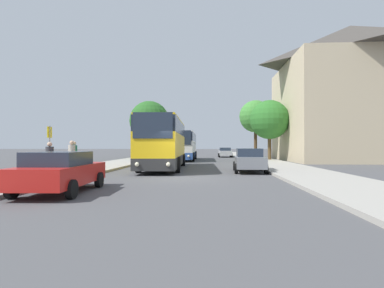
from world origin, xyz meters
name	(u,v)px	position (x,y,z in m)	size (l,w,h in m)	color
ground_plane	(182,178)	(0.00, 0.00, 0.00)	(300.00, 300.00, 0.00)	#4C4C4F
sidewalk_left	(53,175)	(-7.00, 0.00, 0.07)	(4.00, 120.00, 0.15)	#A39E93
sidewalk_right	(318,177)	(7.00, 0.00, 0.07)	(4.00, 120.00, 0.15)	#A39E93
building_right_background	(350,93)	(17.35, 19.17, 7.67)	(14.68, 14.33, 15.34)	#C6B28E
bus_front	(164,143)	(-1.88, 5.97, 1.89)	(3.05, 11.00, 3.56)	#2D2D2D
bus_middle	(184,145)	(-1.63, 19.36, 1.75)	(2.92, 10.79, 3.26)	#2D519E
parked_car_left_curb	(60,171)	(-3.86, -5.30, 0.77)	(2.24, 4.35, 1.47)	red
parked_car_right_near	(249,160)	(3.99, 3.65, 0.78)	(2.08, 4.14, 1.51)	slate
parked_car_right_far	(225,152)	(3.69, 29.38, 0.76)	(2.03, 4.69, 1.43)	#B7B7BC
bus_stop_sign	(49,144)	(-7.24, 0.05, 1.77)	(0.08, 0.45, 2.62)	gray
pedestrian_waiting_near	(50,160)	(-5.98, -2.21, 1.01)	(0.36, 0.36, 1.71)	#23232D
pedestrian_waiting_far	(74,156)	(-6.65, 1.72, 1.06)	(0.36, 0.36, 1.80)	#23232D
pedestrian_walking_back	(72,157)	(-6.07, 0.22, 1.07)	(0.36, 0.36, 1.82)	#23232D
tree_left_near	(149,121)	(-5.99, 20.64, 4.76)	(4.84, 4.84, 7.05)	#513D23
tree_left_far	(145,119)	(-8.08, 27.40, 5.55)	(4.21, 4.21, 7.53)	#47331E
tree_right_near	(269,120)	(8.17, 18.49, 4.63)	(4.41, 4.41, 6.70)	#513D23
tree_right_mid	(255,117)	(7.31, 23.26, 5.47)	(4.14, 4.14, 7.42)	#47331E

